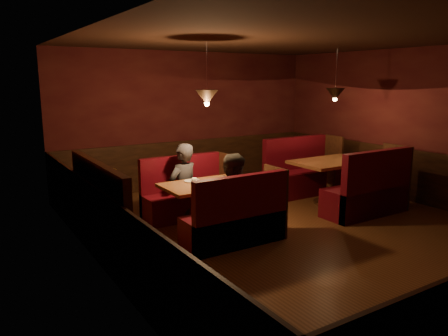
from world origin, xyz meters
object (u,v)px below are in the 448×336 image
main_bench_near (237,222)px  second_bench_near (369,194)px  main_bench_far (186,197)px  diner_a (183,172)px  second_table (331,172)px  diner_b (236,185)px  second_bench_far (301,176)px  main_table (208,194)px

main_bench_near → second_bench_near: bearing=-1.1°
main_bench_far → second_bench_near: size_ratio=0.94×
second_bench_near → diner_a: size_ratio=0.99×
second_table → diner_b: diner_b is taller
main_bench_near → second_bench_far: (2.70, 1.70, 0.04)m
main_table → main_bench_far: size_ratio=0.91×
second_bench_far → diner_b: size_ratio=1.00×
main_table → second_bench_near: 2.85m
main_table → second_bench_far: size_ratio=0.85×
second_bench_near → main_bench_near: bearing=178.9°
second_bench_far → second_bench_near: same height
main_bench_near → second_bench_far: second_bench_far is taller
main_table → main_bench_far: bearing=88.8°
second_bench_far → main_table: bearing=-161.4°
main_bench_far → second_bench_far: second_bench_far is taller
main_bench_far → main_table: bearing=-91.2°
main_table → main_bench_near: size_ratio=0.91×
main_table → diner_b: size_ratio=0.86×
main_bench_far → second_table: 2.79m
main_bench_far → second_bench_near: 3.15m
second_bench_far → second_bench_near: bearing=-90.0°
diner_b → main_bench_far: bearing=77.8°
second_bench_near → diner_b: diner_b is taller
main_bench_far → diner_b: diner_b is taller
second_table → diner_a: size_ratio=0.89×
second_bench_far → second_bench_near: size_ratio=1.00×
main_bench_far → second_table: size_ratio=1.04×
second_table → diner_a: (-2.81, 0.59, 0.21)m
second_bench_far → diner_a: (-2.84, -0.29, 0.45)m
second_bench_far → diner_b: 2.99m
main_table → second_table: main_table is taller
main_table → second_table: bearing=0.8°
main_bench_far → main_bench_near: bearing=-90.0°
main_table → diner_b: bearing=-74.8°
second_bench_near → diner_a: 3.23m
diner_b → diner_a: bearing=85.1°
main_bench_far → second_bench_far: bearing=2.8°
second_table → second_bench_near: 0.91m
main_bench_far → main_bench_near: 1.57m
main_table → main_bench_far: (0.02, 0.79, -0.24)m
diner_a → diner_b: size_ratio=1.02×
main_table → second_bench_near: second_bench_near is taller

